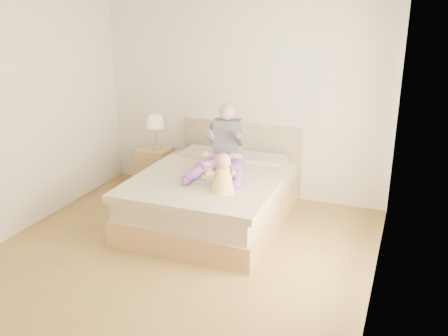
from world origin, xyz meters
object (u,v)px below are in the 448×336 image
(adult, at_px, (224,150))
(tray, at_px, (216,178))
(baby, at_px, (223,176))
(nightstand, at_px, (155,167))
(bed, at_px, (214,195))

(adult, xyz_separation_m, tray, (0.05, -0.41, -0.21))
(baby, bearing_deg, nightstand, 113.66)
(nightstand, distance_m, adult, 1.58)
(nightstand, distance_m, baby, 2.14)
(bed, bearing_deg, baby, -59.40)
(nightstand, relative_size, adult, 0.54)
(tray, bearing_deg, bed, 114.59)
(nightstand, bearing_deg, bed, -29.90)
(bed, distance_m, nightstand, 1.49)
(tray, height_order, baby, baby)
(tray, bearing_deg, nightstand, 142.20)
(tray, xyz_separation_m, baby, (0.21, -0.30, 0.15))
(baby, bearing_deg, bed, 94.45)
(nightstand, bearing_deg, baby, -37.90)
(bed, relative_size, nightstand, 3.96)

